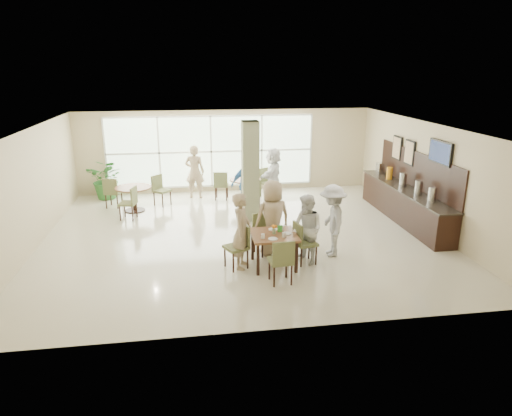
{
  "coord_description": "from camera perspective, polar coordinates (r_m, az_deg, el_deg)",
  "views": [
    {
      "loc": [
        -1.28,
        -11.04,
        4.22
      ],
      "look_at": [
        0.2,
        -1.2,
        1.1
      ],
      "focal_mm": 32.0,
      "sensor_mm": 36.0,
      "label": 1
    }
  ],
  "objects": [
    {
      "name": "room_shell",
      "position": [
        11.39,
        -1.9,
        4.64
      ],
      "size": [
        10.0,
        10.0,
        10.0
      ],
      "color": "white",
      "rests_on": "ground"
    },
    {
      "name": "window_bank",
      "position": [
        15.77,
        -5.62,
        7.02
      ],
      "size": [
        7.0,
        0.04,
        7.0
      ],
      "color": "silver",
      "rests_on": "ground"
    },
    {
      "name": "tabletop_clutter",
      "position": [
        9.8,
        2.55,
        -2.96
      ],
      "size": [
        0.69,
        0.77,
        0.21
      ],
      "color": "white",
      "rests_on": "main_table"
    },
    {
      "name": "teen_left",
      "position": [
        9.76,
        -1.79,
        -2.89
      ],
      "size": [
        0.58,
        0.71,
        1.67
      ],
      "primitive_type": "imported",
      "rotation": [
        0.0,
        0.0,
        1.23
      ],
      "color": "tan",
      "rests_on": "ground"
    },
    {
      "name": "potted_plant",
      "position": [
        15.72,
        -18.09,
        3.48
      ],
      "size": [
        1.54,
        1.54,
        1.34
      ],
      "primitive_type": "imported",
      "rotation": [
        0.0,
        0.0,
        -0.34
      ],
      "color": "#2B6528",
      "rests_on": "ground"
    },
    {
      "name": "adult_b",
      "position": [
        14.72,
        2.14,
        4.22
      ],
      "size": [
        1.25,
        1.75,
        1.73
      ],
      "primitive_type": "imported",
      "rotation": [
        0.0,
        0.0,
        -1.96
      ],
      "color": "white",
      "rests_on": "ground"
    },
    {
      "name": "teen_right",
      "position": [
        10.04,
        6.37,
        -2.72
      ],
      "size": [
        0.85,
        0.93,
        1.56
      ],
      "primitive_type": "imported",
      "rotation": [
        0.0,
        0.0,
        -1.15
      ],
      "color": "white",
      "rests_on": "ground"
    },
    {
      "name": "framed_art_b",
      "position": [
        14.46,
        17.22,
        7.2
      ],
      "size": [
        0.05,
        0.55,
        0.7
      ],
      "color": "black",
      "rests_on": "ground"
    },
    {
      "name": "round_table_left",
      "position": [
        14.17,
        -15.05,
        1.86
      ],
      "size": [
        1.08,
        1.08,
        0.75
      ],
      "color": "brown",
      "rests_on": "ground"
    },
    {
      "name": "buffet_counter",
      "position": [
        13.51,
        18.1,
        0.77
      ],
      "size": [
        0.64,
        4.7,
        1.95
      ],
      "color": "black",
      "rests_on": "ground"
    },
    {
      "name": "chairs_main_table",
      "position": [
        9.94,
        1.98,
        -4.74
      ],
      "size": [
        2.11,
        2.06,
        0.95
      ],
      "color": "#596738",
      "rests_on": "ground"
    },
    {
      "name": "wall_tv",
      "position": [
        12.32,
        22.04,
        6.47
      ],
      "size": [
        0.06,
        1.0,
        0.58
      ],
      "color": "black",
      "rests_on": "ground"
    },
    {
      "name": "teen_far",
      "position": [
        10.44,
        2.08,
        -1.25
      ],
      "size": [
        0.95,
        0.66,
        1.76
      ],
      "primitive_type": "imported",
      "rotation": [
        0.0,
        0.0,
        3.38
      ],
      "color": "tan",
      "rests_on": "ground"
    },
    {
      "name": "main_table",
      "position": [
        9.87,
        2.25,
        -3.74
      ],
      "size": [
        0.97,
        0.97,
        0.75
      ],
      "color": "brown",
      "rests_on": "ground"
    },
    {
      "name": "ground",
      "position": [
        11.89,
        -1.81,
        -3.39
      ],
      "size": [
        10.0,
        10.0,
        0.0
      ],
      "primitive_type": "plane",
      "color": "beige",
      "rests_on": "ground"
    },
    {
      "name": "teen_standing",
      "position": [
        10.52,
        9.5,
        -1.58
      ],
      "size": [
        0.75,
        1.15,
        1.68
      ],
      "primitive_type": "imported",
      "rotation": [
        0.0,
        0.0,
        -1.69
      ],
      "color": "#AFAFB2",
      "rests_on": "ground"
    },
    {
      "name": "adult_a",
      "position": [
        13.69,
        -1.32,
        2.97
      ],
      "size": [
        1.08,
        0.84,
        1.62
      ],
      "primitive_type": "imported",
      "rotation": [
        0.0,
        0.0,
        0.36
      ],
      "color": "#3D77B9",
      "rests_on": "ground"
    },
    {
      "name": "round_table_right",
      "position": [
        14.64,
        -1.36,
        2.88
      ],
      "size": [
        1.0,
        1.0,
        0.75
      ],
      "color": "brown",
      "rests_on": "ground"
    },
    {
      "name": "chairs_table_right",
      "position": [
        14.66,
        -1.14,
        2.6
      ],
      "size": [
        2.14,
        1.98,
        0.95
      ],
      "color": "#596738",
      "rests_on": "ground"
    },
    {
      "name": "column",
      "position": [
        12.67,
        -0.72,
        4.55
      ],
      "size": [
        0.45,
        0.45,
        2.8
      ],
      "primitive_type": "cube",
      "color": "#777C56",
      "rests_on": "ground"
    },
    {
      "name": "adult_standing",
      "position": [
        15.15,
        -7.67,
        4.51
      ],
      "size": [
        0.73,
        0.57,
        1.76
      ],
      "primitive_type": "imported",
      "rotation": [
        0.0,
        0.0,
        2.89
      ],
      "color": "tan",
      "rests_on": "ground"
    },
    {
      "name": "chairs_table_left",
      "position": [
        14.25,
        -14.93,
        1.56
      ],
      "size": [
        2.07,
        1.84,
        0.95
      ],
      "color": "#596738",
      "rests_on": "ground"
    },
    {
      "name": "framed_art_a",
      "position": [
        13.76,
        18.63,
        6.58
      ],
      "size": [
        0.05,
        0.55,
        0.7
      ],
      "color": "black",
      "rests_on": "ground"
    }
  ]
}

